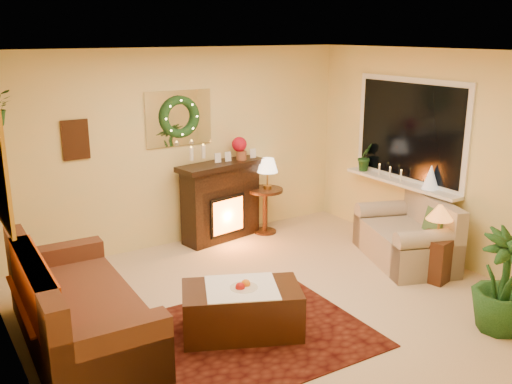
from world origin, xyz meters
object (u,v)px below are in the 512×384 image
side_table_round (265,211)px  end_table_square (434,256)px  fireplace (221,200)px  loveseat (406,229)px  sofa (81,302)px  coffee_table (242,313)px

side_table_round → end_table_square: bearing=-70.9°
fireplace → end_table_square: fireplace is taller
end_table_square → side_table_round: bearing=109.1°
side_table_round → loveseat: bearing=-63.0°
sofa → coffee_table: (1.34, -0.60, -0.22)m
sofa → loveseat: sofa is taller
loveseat → end_table_square: loveseat is taller
side_table_round → end_table_square: (0.82, -2.35, -0.06)m
fireplace → side_table_round: 0.70m
sofa → side_table_round: (3.08, 1.65, -0.10)m
loveseat → end_table_square: bearing=-80.0°
end_table_square → coffee_table: end_table_square is taller
fireplace → coffee_table: fireplace is taller
loveseat → coffee_table: (-2.66, -0.46, -0.21)m
fireplace → end_table_square: bearing=-69.4°
fireplace → coffee_table: (-1.10, -2.38, -0.34)m
sofa → end_table_square: 3.96m
loveseat → coffee_table: 2.71m
fireplace → coffee_table: 2.64m
loveseat → coffee_table: size_ratio=1.27×
fireplace → loveseat: fireplace is taller
sofa → loveseat: (4.00, -0.15, -0.01)m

